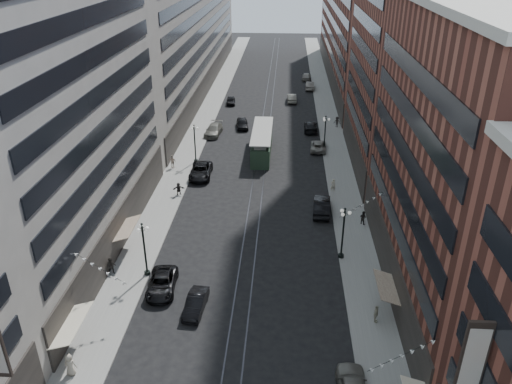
% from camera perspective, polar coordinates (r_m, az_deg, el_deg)
% --- Properties ---
extents(ground, '(220.00, 220.00, 0.00)m').
position_cam_1_polar(ground, '(75.19, 0.71, 4.72)').
color(ground, black).
rests_on(ground, ground).
extents(sidewalk_west, '(4.00, 180.00, 0.15)m').
position_cam_1_polar(sidewalk_west, '(85.66, -6.38, 7.39)').
color(sidewalk_west, gray).
rests_on(sidewalk_west, ground).
extents(sidewalk_east, '(4.00, 180.00, 0.15)m').
position_cam_1_polar(sidewalk_east, '(84.81, 8.56, 7.05)').
color(sidewalk_east, gray).
rests_on(sidewalk_east, ground).
extents(rail_west, '(0.12, 180.00, 0.02)m').
position_cam_1_polar(rail_west, '(84.58, 0.58, 7.25)').
color(rail_west, '#2D2D33').
rests_on(rail_west, ground).
extents(rail_east, '(0.12, 180.00, 0.02)m').
position_cam_1_polar(rail_east, '(84.52, 1.53, 7.23)').
color(rail_east, '#2D2D33').
rests_on(rail_east, ground).
extents(building_west_mid, '(8.00, 36.00, 28.00)m').
position_cam_1_polar(building_west_mid, '(49.33, -21.24, 8.30)').
color(building_west_mid, '#A39D90').
rests_on(building_west_mid, ground).
extents(building_west_far, '(8.00, 90.00, 26.00)m').
position_cam_1_polar(building_west_far, '(108.69, -7.71, 18.42)').
color(building_west_far, '#A39D90').
rests_on(building_west_far, ground).
extents(building_east_mid, '(8.00, 30.00, 24.00)m').
position_cam_1_polar(building_east_mid, '(43.18, 21.71, 2.88)').
color(building_east_mid, brown).
rests_on(building_east_mid, ground).
extents(building_east_tower, '(8.00, 26.00, 42.00)m').
position_cam_1_polar(building_east_tower, '(67.49, 16.13, 19.67)').
color(building_east_tower, brown).
rests_on(building_east_tower, ground).
extents(building_east_far, '(8.00, 72.00, 24.00)m').
position_cam_1_polar(building_east_far, '(116.63, 10.74, 18.26)').
color(building_east_far, brown).
rests_on(building_east_far, ground).
extents(lamppost_sw_far, '(1.03, 1.14, 5.52)m').
position_cam_1_polar(lamppost_sw_far, '(46.89, -12.64, -6.22)').
color(lamppost_sw_far, black).
rests_on(lamppost_sw_far, sidewalk_west).
extents(lamppost_sw_mid, '(1.03, 1.14, 5.52)m').
position_cam_1_polar(lamppost_sw_mid, '(70.46, -7.01, 5.68)').
color(lamppost_sw_mid, black).
rests_on(lamppost_sw_mid, sidewalk_west).
extents(lamppost_se_far, '(1.03, 1.14, 5.52)m').
position_cam_1_polar(lamppost_se_far, '(48.93, 9.93, -4.45)').
color(lamppost_se_far, black).
rests_on(lamppost_se_far, sidewalk_east).
extents(lamppost_se_mid, '(1.03, 1.14, 5.52)m').
position_cam_1_polar(lamppost_se_mid, '(74.26, 7.89, 6.73)').
color(lamppost_se_mid, black).
rests_on(lamppost_se_mid, sidewalk_east).
extents(streetcar, '(2.84, 12.81, 3.54)m').
position_cam_1_polar(streetcar, '(73.88, 0.69, 5.67)').
color(streetcar, '#253B28').
rests_on(streetcar, ground).
extents(car_2, '(2.74, 5.33, 1.44)m').
position_cam_1_polar(car_2, '(46.11, -10.69, -10.22)').
color(car_2, black).
rests_on(car_2, ground).
extents(car_5, '(1.80, 4.32, 1.39)m').
position_cam_1_polar(car_5, '(43.50, -6.90, -12.51)').
color(car_5, black).
rests_on(car_5, ground).
extents(pedestrian_1, '(0.93, 0.56, 1.83)m').
position_cam_1_polar(pedestrian_1, '(39.89, -20.49, -17.99)').
color(pedestrian_1, '#9E9683').
rests_on(pedestrian_1, sidewalk_west).
extents(pedestrian_2, '(0.91, 0.58, 1.74)m').
position_cam_1_polar(pedestrian_2, '(48.89, -16.20, -8.11)').
color(pedestrian_2, black).
rests_on(pedestrian_2, sidewalk_west).
extents(pedestrian_4, '(0.61, 1.00, 1.59)m').
position_cam_1_polar(pedestrian_4, '(42.90, 13.56, -13.39)').
color(pedestrian_4, '#ACA78E').
rests_on(pedestrian_4, sidewalk_east).
extents(car_7, '(2.92, 5.99, 1.64)m').
position_cam_1_polar(car_7, '(66.78, -6.33, 2.39)').
color(car_7, black).
rests_on(car_7, ground).
extents(car_8, '(2.76, 5.84, 1.65)m').
position_cam_1_polar(car_8, '(81.84, -4.87, 7.09)').
color(car_8, slate).
rests_on(car_8, ground).
extents(car_9, '(1.98, 4.19, 1.39)m').
position_cam_1_polar(car_9, '(98.14, -2.90, 10.39)').
color(car_9, black).
rests_on(car_9, ground).
extents(car_10, '(2.28, 5.45, 1.75)m').
position_cam_1_polar(car_10, '(57.93, 7.53, -1.58)').
color(car_10, black).
rests_on(car_10, ground).
extents(car_11, '(2.61, 5.08, 1.37)m').
position_cam_1_polar(car_11, '(75.80, 7.13, 5.25)').
color(car_11, gray).
rests_on(car_11, ground).
extents(car_12, '(2.32, 5.42, 1.56)m').
position_cam_1_polar(car_12, '(83.83, 6.28, 7.47)').
color(car_12, black).
rests_on(car_12, ground).
extents(car_13, '(2.50, 4.89, 1.60)m').
position_cam_1_polar(car_13, '(84.74, -1.58, 7.84)').
color(car_13, black).
rests_on(car_13, ground).
extents(car_14, '(1.86, 4.88, 1.59)m').
position_cam_1_polar(car_14, '(99.76, 4.11, 10.68)').
color(car_14, gray).
rests_on(car_14, ground).
extents(pedestrian_5, '(1.51, 0.84, 1.56)m').
position_cam_1_polar(pedestrian_5, '(62.04, -8.83, 0.38)').
color(pedestrian_5, black).
rests_on(pedestrian_5, sidewalk_west).
extents(pedestrian_6, '(1.18, 0.76, 1.86)m').
position_cam_1_polar(pedestrian_6, '(69.61, -9.51, 3.45)').
color(pedestrian_6, '#BEAE9E').
rests_on(pedestrian_6, sidewalk_west).
extents(pedestrian_7, '(0.85, 0.82, 1.57)m').
position_cam_1_polar(pedestrian_7, '(56.19, 12.13, -2.86)').
color(pedestrian_7, black).
rests_on(pedestrian_7, sidewalk_east).
extents(pedestrian_8, '(0.66, 0.47, 1.71)m').
position_cam_1_polar(pedestrian_8, '(62.78, 8.80, 0.78)').
color(pedestrian_8, '#BAB39A').
rests_on(pedestrian_8, sidewalk_east).
extents(pedestrian_9, '(1.24, 0.82, 1.77)m').
position_cam_1_polar(pedestrian_9, '(85.76, 9.24, 7.91)').
color(pedestrian_9, black).
rests_on(pedestrian_9, sidewalk_east).
extents(car_extra_0, '(2.00, 5.17, 1.68)m').
position_cam_1_polar(car_extra_0, '(109.10, 6.19, 12.01)').
color(car_extra_0, slate).
rests_on(car_extra_0, ground).
extents(car_extra_1, '(2.24, 4.92, 1.64)m').
position_cam_1_polar(car_extra_1, '(117.12, 5.78, 13.02)').
color(car_extra_1, gray).
rests_on(car_extra_1, ground).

